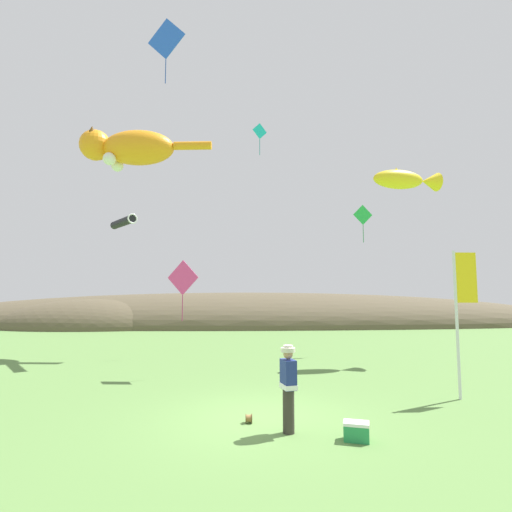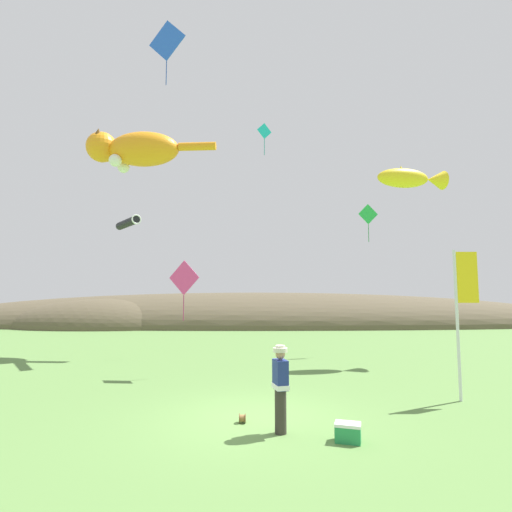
% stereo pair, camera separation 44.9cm
% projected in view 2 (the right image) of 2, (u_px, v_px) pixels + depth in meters
% --- Properties ---
extents(ground_plane, '(120.00, 120.00, 0.00)m').
position_uv_depth(ground_plane, '(257.00, 419.00, 9.08)').
color(ground_plane, '#5B8442').
extents(distant_hill_ridge, '(63.76, 12.76, 5.97)m').
position_uv_depth(distant_hill_ridge, '(238.00, 325.00, 36.71)').
color(distant_hill_ridge, brown).
rests_on(distant_hill_ridge, ground).
extents(festival_attendant, '(0.35, 0.47, 1.77)m').
position_uv_depth(festival_attendant, '(280.00, 386.00, 8.24)').
color(festival_attendant, '#332D28').
rests_on(festival_attendant, ground).
extents(kite_spool, '(0.15, 0.20, 0.20)m').
position_uv_depth(kite_spool, '(242.00, 418.00, 8.83)').
color(kite_spool, olive).
rests_on(kite_spool, ground).
extents(picnic_cooler, '(0.56, 0.46, 0.36)m').
position_uv_depth(picnic_cooler, '(348.00, 432.00, 7.69)').
color(picnic_cooler, '#268C4C').
rests_on(picnic_cooler, ground).
extents(festival_banner_pole, '(0.66, 0.08, 4.05)m').
position_uv_depth(festival_banner_pole, '(462.00, 301.00, 10.86)').
color(festival_banner_pole, silver).
rests_on(festival_banner_pole, ground).
extents(kite_giant_cat, '(6.88, 2.20, 2.09)m').
position_uv_depth(kite_giant_cat, '(135.00, 150.00, 20.90)').
color(kite_giant_cat, orange).
extents(kite_fish_windsock, '(3.28, 1.42, 0.98)m').
position_uv_depth(kite_fish_windsock, '(410.00, 178.00, 17.63)').
color(kite_fish_windsock, yellow).
extents(kite_tube_streamer, '(1.66, 2.03, 0.44)m').
position_uv_depth(kite_tube_streamer, '(128.00, 223.00, 18.00)').
color(kite_tube_streamer, black).
extents(kite_diamond_pink, '(1.15, 0.50, 2.15)m').
position_uv_depth(kite_diamond_pink, '(184.00, 278.00, 14.22)').
color(kite_diamond_pink, '#E53F8C').
extents(kite_diamond_teal, '(0.80, 0.43, 1.79)m').
position_uv_depth(kite_diamond_teal, '(264.00, 132.00, 21.63)').
color(kite_diamond_teal, '#19BFBF').
extents(kite_diamond_blue, '(1.44, 0.60, 2.45)m').
position_uv_depth(kite_diamond_blue, '(167.00, 41.00, 14.30)').
color(kite_diamond_blue, blue).
extents(kite_diamond_green, '(1.03, 0.16, 1.94)m').
position_uv_depth(kite_diamond_green, '(368.00, 215.00, 20.09)').
color(kite_diamond_green, green).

